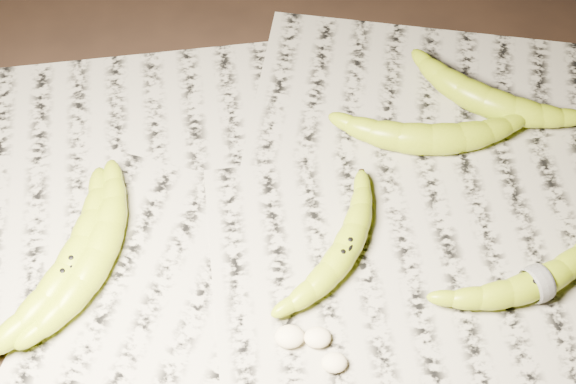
{
  "coord_description": "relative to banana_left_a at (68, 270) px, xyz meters",
  "views": [
    {
      "loc": [
        -0.05,
        -0.48,
        0.81
      ],
      "look_at": [
        -0.02,
        0.03,
        0.05
      ],
      "focal_mm": 50.0,
      "sensor_mm": 36.0,
      "label": 1
    }
  ],
  "objects": [
    {
      "name": "measuring_tape",
      "position": [
        0.52,
        -0.05,
        -0.0
      ],
      "size": [
        0.02,
        0.04,
        0.04
      ],
      "primitive_type": "torus",
      "rotation": [
        0.0,
        1.57,
        0.35
      ],
      "color": "white",
      "rests_on": "newspaper_patch"
    },
    {
      "name": "banana_taped",
      "position": [
        0.52,
        -0.05,
        -0.0
      ],
      "size": [
        0.21,
        0.12,
        0.03
      ],
      "primitive_type": null,
      "rotation": [
        0.0,
        0.0,
        0.35
      ],
      "color": "#B9D01A",
      "rests_on": "newspaper_patch"
    },
    {
      "name": "flesh_chunk_c",
      "position": [
        0.27,
        -0.09,
        -0.01
      ],
      "size": [
        0.03,
        0.02,
        0.02
      ],
      "primitive_type": "ellipsoid",
      "color": "beige",
      "rests_on": "newspaper_patch"
    },
    {
      "name": "banana_left_b",
      "position": [
        0.03,
        0.02,
        0.0
      ],
      "size": [
        0.14,
        0.22,
        0.04
      ],
      "primitive_type": null,
      "rotation": [
        0.0,
        0.0,
        1.21
      ],
      "color": "#B9D01A",
      "rests_on": "newspaper_patch"
    },
    {
      "name": "banana_upper_b",
      "position": [
        0.51,
        0.21,
        0.0
      ],
      "size": [
        0.2,
        0.16,
        0.04
      ],
      "primitive_type": null,
      "rotation": [
        0.0,
        0.0,
        -0.58
      ],
      "color": "#B9D01A",
      "rests_on": "newspaper_patch"
    },
    {
      "name": "flesh_chunk_b",
      "position": [
        0.29,
        -0.12,
        -0.01
      ],
      "size": [
        0.03,
        0.02,
        0.02
      ],
      "primitive_type": "ellipsoid",
      "color": "beige",
      "rests_on": "newspaper_patch"
    },
    {
      "name": "banana_upper_a",
      "position": [
        0.43,
        0.16,
        0.0
      ],
      "size": [
        0.21,
        0.08,
        0.04
      ],
      "primitive_type": null,
      "rotation": [
        0.0,
        0.0,
        -0.08
      ],
      "color": "#B9D01A",
      "rests_on": "newspaper_patch"
    },
    {
      "name": "banana_center",
      "position": [
        0.31,
        0.01,
        -0.0
      ],
      "size": [
        0.15,
        0.18,
        0.03
      ],
      "primitive_type": null,
      "rotation": [
        0.0,
        0.0,
        0.99
      ],
      "color": "#B9D01A",
      "rests_on": "newspaper_patch"
    },
    {
      "name": "ground",
      "position": [
        0.27,
        0.04,
        -0.03
      ],
      "size": [
        3.0,
        3.0,
        0.0
      ],
      "primitive_type": "plane",
      "color": "black",
      "rests_on": "ground"
    },
    {
      "name": "banana_left_a",
      "position": [
        0.0,
        0.0,
        0.0
      ],
      "size": [
        0.16,
        0.23,
        0.04
      ],
      "primitive_type": null,
      "rotation": [
        0.0,
        0.0,
        1.1
      ],
      "color": "#B9D01A",
      "rests_on": "newspaper_patch"
    },
    {
      "name": "newspaper_patch",
      "position": [
        0.3,
        0.03,
        -0.02
      ],
      "size": [
        0.9,
        0.7,
        0.01
      ],
      "primitive_type": "cube",
      "color": "#A49E8C",
      "rests_on": "ground"
    },
    {
      "name": "flesh_chunk_a",
      "position": [
        0.24,
        -0.09,
        -0.01
      ],
      "size": [
        0.03,
        0.03,
        0.02
      ],
      "primitive_type": "ellipsoid",
      "color": "beige",
      "rests_on": "newspaper_patch"
    }
  ]
}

